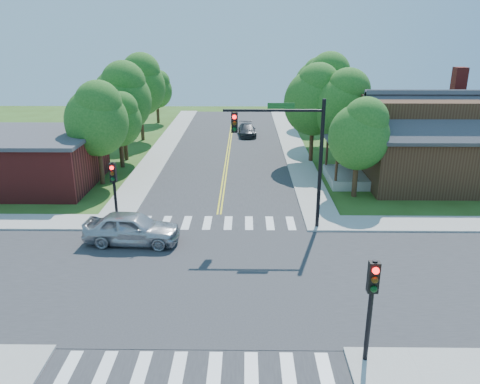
{
  "coord_description": "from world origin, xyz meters",
  "views": [
    {
      "loc": [
        1.58,
        -18.57,
        10.53
      ],
      "look_at": [
        1.29,
        5.42,
        2.2
      ],
      "focal_mm": 35.0,
      "sensor_mm": 36.0,
      "label": 1
    }
  ],
  "objects_px": {
    "signal_pole_nw": "(114,183)",
    "car_dgrey": "(247,130)",
    "signal_pole_se": "(372,293)",
    "signal_mast_ne": "(290,144)",
    "car_silver": "(132,229)",
    "house_ne": "(436,137)"
  },
  "relations": [
    {
      "from": "signal_pole_se",
      "to": "car_silver",
      "type": "bearing_deg",
      "value": 137.23
    },
    {
      "from": "car_dgrey",
      "to": "signal_pole_se",
      "type": "bearing_deg",
      "value": -88.09
    },
    {
      "from": "signal_mast_ne",
      "to": "car_dgrey",
      "type": "distance_m",
      "value": 24.62
    },
    {
      "from": "signal_pole_se",
      "to": "car_dgrey",
      "type": "height_order",
      "value": "signal_pole_se"
    },
    {
      "from": "signal_pole_se",
      "to": "signal_mast_ne",
      "type": "bearing_deg",
      "value": 98.56
    },
    {
      "from": "signal_mast_ne",
      "to": "signal_pole_nw",
      "type": "distance_m",
      "value": 9.76
    },
    {
      "from": "car_silver",
      "to": "signal_pole_se",
      "type": "bearing_deg",
      "value": -128.62
    },
    {
      "from": "signal_mast_ne",
      "to": "car_silver",
      "type": "xyz_separation_m",
      "value": [
        -8.18,
        -2.09,
        -4.01
      ]
    },
    {
      "from": "signal_mast_ne",
      "to": "car_dgrey",
      "type": "height_order",
      "value": "signal_mast_ne"
    },
    {
      "from": "signal_pole_nw",
      "to": "car_silver",
      "type": "height_order",
      "value": "signal_pole_nw"
    },
    {
      "from": "signal_pole_se",
      "to": "car_dgrey",
      "type": "bearing_deg",
      "value": 96.24
    },
    {
      "from": "car_silver",
      "to": "car_dgrey",
      "type": "bearing_deg",
      "value": -8.72
    },
    {
      "from": "signal_pole_se",
      "to": "signal_pole_nw",
      "type": "distance_m",
      "value": 15.84
    },
    {
      "from": "signal_pole_se",
      "to": "house_ne",
      "type": "bearing_deg",
      "value": 64.42
    },
    {
      "from": "signal_pole_nw",
      "to": "car_dgrey",
      "type": "xyz_separation_m",
      "value": [
        7.33,
        24.17,
        -2.05
      ]
    },
    {
      "from": "signal_pole_nw",
      "to": "car_silver",
      "type": "bearing_deg",
      "value": -57.2
    },
    {
      "from": "signal_pole_nw",
      "to": "house_ne",
      "type": "relative_size",
      "value": 0.29
    },
    {
      "from": "signal_pole_nw",
      "to": "car_dgrey",
      "type": "bearing_deg",
      "value": 73.12
    },
    {
      "from": "house_ne",
      "to": "car_dgrey",
      "type": "distance_m",
      "value": 20.66
    },
    {
      "from": "signal_mast_ne",
      "to": "signal_pole_se",
      "type": "xyz_separation_m",
      "value": [
        1.69,
        -11.21,
        -2.19
      ]
    },
    {
      "from": "signal_mast_ne",
      "to": "house_ne",
      "type": "height_order",
      "value": "signal_mast_ne"
    },
    {
      "from": "signal_pole_se",
      "to": "signal_pole_nw",
      "type": "xyz_separation_m",
      "value": [
        -11.2,
        11.2,
        0.0
      ]
    }
  ]
}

